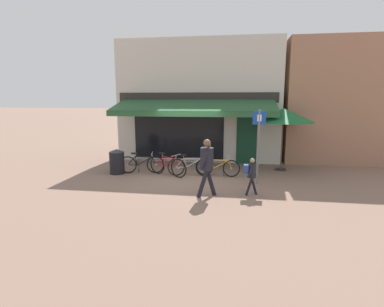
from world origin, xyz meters
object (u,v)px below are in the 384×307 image
Objects in this scene: bicycle_black at (141,164)px; litter_bin at (117,161)px; bicycle_red at (168,166)px; bicycle_orange at (217,167)px; cafe_parasol at (283,115)px; bicycle_silver at (190,166)px; parking_sign at (258,139)px; pedestrian_adult at (207,162)px; pedestrian_child at (251,172)px.

bicycle_black is 1.80× the size of litter_bin.
bicycle_red is 1.90m from bicycle_orange.
cafe_parasol is (2.51, 1.41, 1.89)m from bicycle_orange.
bicycle_silver reaches higher than bicycle_orange.
cafe_parasol reaches higher than bicycle_orange.
parking_sign is (5.35, -0.61, 1.06)m from litter_bin.
bicycle_silver is at bearing 161.74° from parking_sign.
pedestrian_child is (1.31, 0.31, -0.34)m from pedestrian_adult.
bicycle_black is at bearing 132.90° from pedestrian_adult.
pedestrian_child reaches higher than litter_bin.
bicycle_black reaches higher than bicycle_orange.
bicycle_silver is 1.51× the size of pedestrian_child.
bicycle_black reaches higher than bicycle_silver.
pedestrian_adult is (1.73, -2.22, 0.68)m from bicycle_red.
litter_bin is at bearing 155.65° from pedestrian_child.
cafe_parasol is at bearing 28.87° from bicycle_orange.
bicycle_red is 0.93× the size of bicycle_silver.
bicycle_red is 0.64× the size of cafe_parasol.
parking_sign reaches higher than bicycle_red.
bicycle_black is 1.13m from bicycle_red.
bicycle_silver is at bearing -10.35° from bicycle_black.
pedestrian_child is (2.19, -2.12, 0.36)m from bicycle_silver.
cafe_parasol is at bearing 3.58° from bicycle_black.
bicycle_silver is 1.03× the size of bicycle_orange.
bicycle_orange is 0.67× the size of cafe_parasol.
parking_sign is (4.42, -0.82, 1.18)m from bicycle_black.
bicycle_orange is at bearing -17.47° from bicycle_silver.
bicycle_orange is at bearing 151.77° from parking_sign.
parking_sign is at bearing 74.42° from pedestrian_child.
bicycle_red reaches higher than bicycle_black.
bicycle_orange is at bearing -11.26° from bicycle_black.
pedestrian_adult is 1.52× the size of pedestrian_child.
pedestrian_child is at bearing -20.74° from litter_bin.
parking_sign is at bearing -20.69° from bicycle_black.
pedestrian_adult is (-0.17, -2.38, 0.71)m from bicycle_orange.
bicycle_orange is (1.89, 0.17, -0.04)m from bicycle_red.
litter_bin is at bearing 173.46° from parking_sign.
cafe_parasol is at bearing 64.93° from pedestrian_child.
litter_bin is at bearing -177.66° from bicycle_black.
pedestrian_adult reaches higher than pedestrian_child.
parking_sign is at bearing 17.23° from bicycle_red.
pedestrian_child reaches higher than bicycle_red.
litter_bin is (-3.93, -0.15, 0.14)m from bicycle_orange.
litter_bin is at bearing 142.95° from pedestrian_adult.
parking_sign reaches higher than bicycle_orange.
parking_sign is at bearing -28.60° from bicycle_orange.
litter_bin is at bearing -178.18° from bicycle_orange.
bicycle_red is at bearing 169.80° from parking_sign.
litter_bin is 5.49m from parking_sign.
bicycle_red is at bearing -0.47° from litter_bin.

